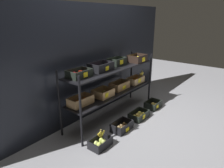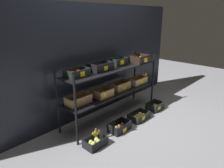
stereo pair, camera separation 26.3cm
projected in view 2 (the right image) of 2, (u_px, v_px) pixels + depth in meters
name	position (u px, v px, depth m)	size (l,w,h in m)	color
ground_plane	(112.00, 116.00, 3.57)	(10.00, 10.00, 0.00)	gray
storefront_wall	(95.00, 61.00, 3.54)	(4.25, 0.12, 1.90)	black
display_rack	(112.00, 80.00, 3.37)	(1.99, 0.47, 1.02)	black
crate_ground_pear	(95.00, 143.00, 2.75)	(0.30, 0.21, 0.12)	black
crate_ground_kiwi	(119.00, 127.00, 3.12)	(0.34, 0.22, 0.14)	black
crate_ground_apple_gold	(139.00, 117.00, 3.47)	(0.37, 0.24, 0.12)	black
crate_ground_right_apple_gold	(155.00, 107.00, 3.83)	(0.32, 0.24, 0.13)	black
banana_bunch_loose	(96.00, 134.00, 2.72)	(0.16, 0.04, 0.14)	brown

